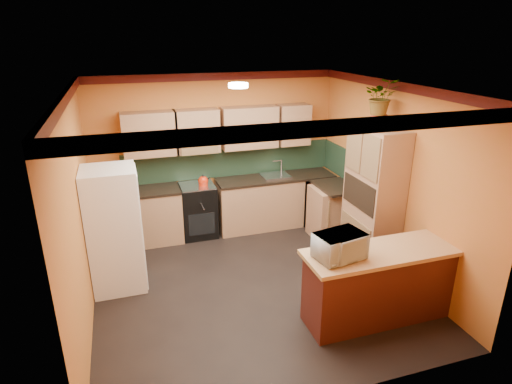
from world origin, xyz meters
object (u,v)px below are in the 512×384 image
at_px(fridge, 114,230).
at_px(microwave, 340,246).
at_px(pantry, 373,199).
at_px(base_cabinets_back, 233,207).
at_px(breakfast_bar, 379,286).
at_px(stove, 198,210).

relative_size(fridge, microwave, 3.15).
distance_m(fridge, microwave, 2.97).
relative_size(fridge, pantry, 0.81).
xyz_separation_m(fridge, pantry, (3.60, -0.50, 0.20)).
height_order(base_cabinets_back, breakfast_bar, same).
xyz_separation_m(fridge, microwave, (2.41, -1.71, 0.23)).
xyz_separation_m(stove, fridge, (-1.34, -1.25, 0.39)).
relative_size(base_cabinets_back, stove, 4.01).
bearing_deg(fridge, breakfast_bar, -29.76).
height_order(pantry, breakfast_bar, pantry).
relative_size(fridge, breakfast_bar, 0.94).
bearing_deg(fridge, stove, 42.97).
height_order(stove, microwave, microwave).
height_order(base_cabinets_back, fridge, fridge).
bearing_deg(stove, breakfast_bar, -60.73).
relative_size(breakfast_bar, microwave, 3.33).
xyz_separation_m(pantry, microwave, (-1.19, -1.21, 0.03)).
distance_m(base_cabinets_back, microwave, 3.06).
height_order(stove, breakfast_bar, stove).
bearing_deg(base_cabinets_back, stove, -180.00).
height_order(fridge, microwave, fridge).
distance_m(stove, microwave, 3.21).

